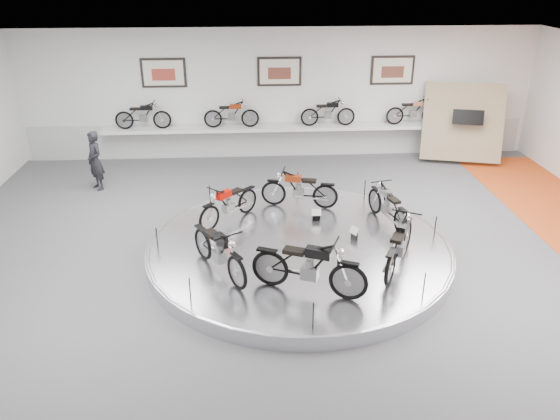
{
  "coord_description": "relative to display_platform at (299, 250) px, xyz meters",
  "views": [
    {
      "loc": [
        -1.05,
        -9.88,
        5.74
      ],
      "look_at": [
        -0.39,
        0.6,
        0.96
      ],
      "focal_mm": 35.0,
      "sensor_mm": 36.0,
      "label": 1
    }
  ],
  "objects": [
    {
      "name": "shelf_bike_d",
      "position": [
        4.2,
        6.4,
        1.27
      ],
      "size": [
        1.22,
        0.43,
        0.73
      ],
      "primitive_type": null,
      "color": "#BABABF",
      "rests_on": "shelf"
    },
    {
      "name": "bike_d",
      "position": [
        -1.63,
        -1.08,
        0.64
      ],
      "size": [
        1.37,
        1.74,
        0.99
      ],
      "primitive_type": null,
      "rotation": [
        0.0,
        0.0,
        5.25
      ],
      "color": "black",
      "rests_on": "display_platform"
    },
    {
      "name": "bike_c",
      "position": [
        -1.5,
        1.19,
        0.61
      ],
      "size": [
        1.46,
        1.51,
        0.91
      ],
      "primitive_type": null,
      "rotation": [
        0.0,
        0.0,
        3.96
      ],
      "color": "#C50900",
      "rests_on": "display_platform"
    },
    {
      "name": "dado_band",
      "position": [
        0.0,
        6.68,
        0.4
      ],
      "size": [
        15.68,
        0.04,
        1.1
      ],
      "primitive_type": "cube",
      "color": "#BCBCBA",
      "rests_on": "floor"
    },
    {
      "name": "bike_f",
      "position": [
        1.83,
        -1.09,
        0.66
      ],
      "size": [
        1.35,
        1.82,
        1.02
      ],
      "primitive_type": null,
      "rotation": [
        0.0,
        0.0,
        7.37
      ],
      "color": "black",
      "rests_on": "display_platform"
    },
    {
      "name": "bike_a",
      "position": [
        2.09,
        0.85,
        0.61
      ],
      "size": [
        0.92,
        1.64,
        0.91
      ],
      "primitive_type": null,
      "rotation": [
        0.0,
        0.0,
        1.83
      ],
      "color": "#BABABF",
      "rests_on": "display_platform"
    },
    {
      "name": "poster_left",
      "position": [
        -3.5,
        6.66,
        2.55
      ],
      "size": [
        1.35,
        0.06,
        0.88
      ],
      "primitive_type": "cube",
      "color": "beige",
      "rests_on": "wall_back"
    },
    {
      "name": "display_platform",
      "position": [
        0.0,
        0.0,
        0.0
      ],
      "size": [
        6.4,
        6.4,
        0.3
      ],
      "primitive_type": "cylinder",
      "color": "silver",
      "rests_on": "floor"
    },
    {
      "name": "ceiling",
      "position": [
        0.0,
        -0.3,
        3.85
      ],
      "size": [
        16.0,
        16.0,
        0.0
      ],
      "primitive_type": "plane",
      "rotation": [
        3.14,
        0.0,
        0.0
      ],
      "color": "white",
      "rests_on": "wall_back"
    },
    {
      "name": "poster_right",
      "position": [
        3.5,
        6.66,
        2.55
      ],
      "size": [
        1.35,
        0.06,
        0.88
      ],
      "primitive_type": "cube",
      "color": "beige",
      "rests_on": "wall_back"
    },
    {
      "name": "display_panel",
      "position": [
        5.6,
        5.8,
        1.1
      ],
      "size": [
        2.56,
        1.52,
        2.3
      ],
      "primitive_type": "cube",
      "rotation": [
        -0.35,
        0.0,
        -0.26
      ],
      "color": "#9C8161",
      "rests_on": "floor"
    },
    {
      "name": "shelf",
      "position": [
        0.0,
        6.4,
        0.85
      ],
      "size": [
        11.0,
        0.55,
        0.1
      ],
      "primitive_type": "cube",
      "color": "silver",
      "rests_on": "wall_back"
    },
    {
      "name": "bike_e",
      "position": [
        -0.02,
        -1.86,
        0.69
      ],
      "size": [
        1.93,
        1.29,
        1.07
      ],
      "primitive_type": null,
      "rotation": [
        0.0,
        0.0,
        5.89
      ],
      "color": "black",
      "rests_on": "display_platform"
    },
    {
      "name": "poster_center",
      "position": [
        0.0,
        6.66,
        2.55
      ],
      "size": [
        1.35,
        0.06,
        0.88
      ],
      "primitive_type": "cube",
      "color": "beige",
      "rests_on": "wall_back"
    },
    {
      "name": "visitor",
      "position": [
        -5.19,
        4.16,
        0.67
      ],
      "size": [
        0.68,
        0.71,
        1.63
      ],
      "primitive_type": "imported",
      "rotation": [
        0.0,
        0.0,
        -0.89
      ],
      "color": "black",
      "rests_on": "floor"
    },
    {
      "name": "floor",
      "position": [
        0.0,
        -0.3,
        -0.15
      ],
      "size": [
        16.0,
        16.0,
        0.0
      ],
      "primitive_type": "plane",
      "color": "#545356",
      "rests_on": "ground"
    },
    {
      "name": "shelf_bike_b",
      "position": [
        -1.5,
        6.4,
        1.27
      ],
      "size": [
        1.22,
        0.43,
        0.73
      ],
      "primitive_type": null,
      "color": "maroon",
      "rests_on": "shelf"
    },
    {
      "name": "wall_back",
      "position": [
        0.0,
        6.7,
        1.85
      ],
      "size": [
        16.0,
        0.0,
        16.0
      ],
      "primitive_type": "plane",
      "rotation": [
        1.57,
        0.0,
        0.0
      ],
      "color": "white",
      "rests_on": "floor"
    },
    {
      "name": "platform_rim",
      "position": [
        0.0,
        0.0,
        0.12
      ],
      "size": [
        6.4,
        6.4,
        0.1
      ],
      "primitive_type": "torus",
      "color": "#B2B2BA",
      "rests_on": "display_platform"
    },
    {
      "name": "shelf_bike_c",
      "position": [
        1.5,
        6.4,
        1.27
      ],
      "size": [
        1.22,
        0.43,
        0.73
      ],
      "primitive_type": null,
      "color": "black",
      "rests_on": "shelf"
    },
    {
      "name": "bike_b",
      "position": [
        0.18,
        1.92,
        0.62
      ],
      "size": [
        1.68,
        0.91,
        0.93
      ],
      "primitive_type": null,
      "rotation": [
        0.0,
        0.0,
        2.91
      ],
      "color": "maroon",
      "rests_on": "display_platform"
    },
    {
      "name": "shelf_bike_a",
      "position": [
        -4.2,
        6.4,
        1.27
      ],
      "size": [
        1.22,
        0.43,
        0.73
      ],
      "primitive_type": null,
      "color": "black",
      "rests_on": "shelf"
    }
  ]
}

